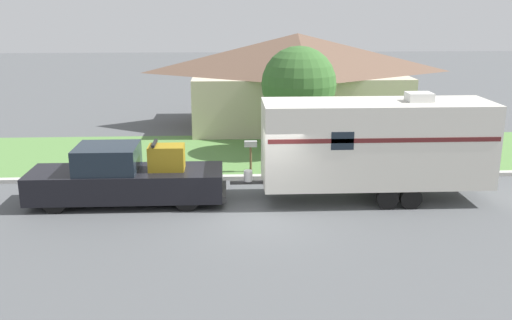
% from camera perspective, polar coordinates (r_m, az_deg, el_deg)
% --- Properties ---
extents(ground_plane, '(120.00, 120.00, 0.00)m').
position_cam_1_polar(ground_plane, '(17.68, 0.66, -5.51)').
color(ground_plane, '#515456').
extents(curb_strip, '(80.00, 0.30, 0.14)m').
position_cam_1_polar(curb_strip, '(21.20, 0.04, -1.71)').
color(curb_strip, beige).
rests_on(curb_strip, ground_plane).
extents(lawn_strip, '(80.00, 7.00, 0.03)m').
position_cam_1_polar(lawn_strip, '(24.72, -0.38, 0.67)').
color(lawn_strip, '#568442').
rests_on(lawn_strip, ground_plane).
extents(house_across_street, '(11.58, 7.32, 4.81)m').
position_cam_1_polar(house_across_street, '(30.35, 4.12, 8.17)').
color(house_across_street, beige).
rests_on(house_across_street, ground_plane).
extents(pickup_truck, '(6.32, 1.93, 2.04)m').
position_cam_1_polar(pickup_truck, '(18.92, -12.94, -1.75)').
color(pickup_truck, black).
rests_on(pickup_truck, ground_plane).
extents(travel_trailer, '(8.44, 2.23, 3.56)m').
position_cam_1_polar(travel_trailer, '(18.95, 11.91, 1.69)').
color(travel_trailer, black).
rests_on(travel_trailer, ground_plane).
extents(mailbox, '(0.48, 0.20, 1.24)m').
position_cam_1_polar(mailbox, '(21.77, -0.54, 1.18)').
color(mailbox, brown).
rests_on(mailbox, ground_plane).
extents(tree_in_yard, '(3.16, 3.16, 4.61)m').
position_cam_1_polar(tree_in_yard, '(24.26, 4.30, 7.59)').
color(tree_in_yard, brown).
rests_on(tree_in_yard, ground_plane).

